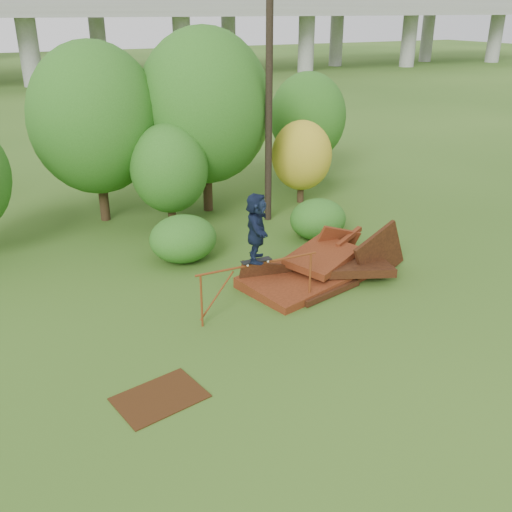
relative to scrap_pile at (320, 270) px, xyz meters
name	(u,v)px	position (x,y,z in m)	size (l,w,h in m)	color
ground	(314,329)	(-1.87, -2.64, -0.35)	(240.00, 240.00, 0.00)	#2D5116
scrap_pile	(320,270)	(0.00, 0.00, 0.00)	(5.96, 3.30, 2.27)	#471E0C
grind_rail	(258,275)	(-2.84, -1.12, 0.90)	(3.75, 0.13, 1.62)	brown
skateboard	(256,261)	(-2.90, -1.12, 1.34)	(0.88, 0.25, 0.09)	black
skater	(256,227)	(-2.90, -1.12, 2.34)	(1.81, 0.58, 1.95)	#131C35
flat_plate	(160,397)	(-6.63, -3.64, -0.33)	(1.94, 1.39, 0.03)	#391E0C
tree_1	(95,119)	(-4.94, 8.93, 3.85)	(5.15, 5.15, 7.16)	black
tree_2	(169,169)	(-2.80, 6.56, 2.16)	(3.01, 3.01, 4.24)	black
tree_3	(205,107)	(-0.60, 8.17, 4.11)	(5.49, 5.49, 7.62)	black
tree_4	(302,156)	(3.60, 7.32, 1.82)	(2.69, 2.69, 3.72)	black
tree_5	(308,117)	(5.90, 10.64, 2.82)	(3.83, 3.83, 5.38)	black
shrub_left	(183,239)	(-3.45, 3.46, 0.47)	(2.36, 2.18, 1.63)	#1F4C14
shrub_right	(318,219)	(1.88, 3.15, 0.43)	(2.19, 2.00, 1.55)	#1F4C14
utility_pole	(269,89)	(1.18, 5.92, 4.96)	(1.40, 0.28, 10.47)	black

